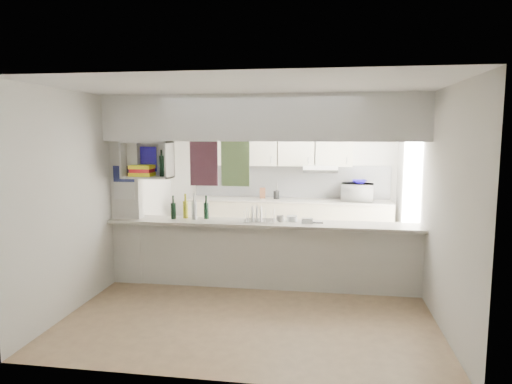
% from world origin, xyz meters
% --- Properties ---
extents(floor, '(4.80, 4.80, 0.00)m').
position_xyz_m(floor, '(0.00, 0.00, 0.00)').
color(floor, '#8D6F51').
rests_on(floor, ground).
extents(ceiling, '(4.80, 4.80, 0.00)m').
position_xyz_m(ceiling, '(0.00, 0.00, 2.60)').
color(ceiling, white).
rests_on(ceiling, wall_back).
extents(wall_back, '(4.20, 0.00, 4.20)m').
position_xyz_m(wall_back, '(0.00, 2.40, 1.30)').
color(wall_back, silver).
rests_on(wall_back, floor).
extents(wall_left, '(0.00, 4.80, 4.80)m').
position_xyz_m(wall_left, '(-2.10, 0.00, 1.30)').
color(wall_left, silver).
rests_on(wall_left, floor).
extents(wall_right, '(0.00, 4.80, 4.80)m').
position_xyz_m(wall_right, '(2.10, 0.00, 1.30)').
color(wall_right, silver).
rests_on(wall_right, floor).
extents(servery_partition, '(4.20, 0.50, 2.60)m').
position_xyz_m(servery_partition, '(-0.17, 0.00, 1.66)').
color(servery_partition, silver).
rests_on(servery_partition, floor).
extents(cubby_shelf, '(0.65, 0.35, 0.50)m').
position_xyz_m(cubby_shelf, '(-1.57, -0.06, 1.71)').
color(cubby_shelf, white).
rests_on(cubby_shelf, bulkhead).
extents(kitchen_run, '(3.60, 0.63, 2.24)m').
position_xyz_m(kitchen_run, '(0.16, 2.14, 0.83)').
color(kitchen_run, beige).
rests_on(kitchen_run, floor).
extents(microwave, '(0.59, 0.43, 0.30)m').
position_xyz_m(microwave, '(1.40, 2.13, 1.07)').
color(microwave, white).
rests_on(microwave, bench_top).
extents(bowl, '(0.26, 0.26, 0.06)m').
position_xyz_m(bowl, '(1.43, 2.16, 1.26)').
color(bowl, '#170C8E').
rests_on(bowl, microwave).
extents(dish_rack, '(0.43, 0.33, 0.22)m').
position_xyz_m(dish_rack, '(-0.03, 0.04, 1.01)').
color(dish_rack, silver).
rests_on(dish_rack, breakfast_bar).
extents(cup, '(0.14, 0.14, 0.09)m').
position_xyz_m(cup, '(0.26, -0.06, 0.98)').
color(cup, white).
rests_on(cup, dish_rack).
extents(wine_bottles, '(0.52, 0.15, 0.36)m').
position_xyz_m(wine_bottles, '(-1.02, 0.07, 1.05)').
color(wine_bottles, black).
rests_on(wine_bottles, breakfast_bar).
extents(plastic_tubs, '(0.49, 0.23, 0.07)m').
position_xyz_m(plastic_tubs, '(0.49, 0.06, 0.95)').
color(plastic_tubs, silver).
rests_on(plastic_tubs, breakfast_bar).
extents(utensil_jar, '(0.10, 0.10, 0.15)m').
position_xyz_m(utensil_jar, '(-0.03, 2.15, 0.99)').
color(utensil_jar, black).
rests_on(utensil_jar, bench_top).
extents(knife_block, '(0.11, 0.10, 0.20)m').
position_xyz_m(knife_block, '(-0.29, 2.18, 1.02)').
color(knife_block, brown).
rests_on(knife_block, bench_top).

